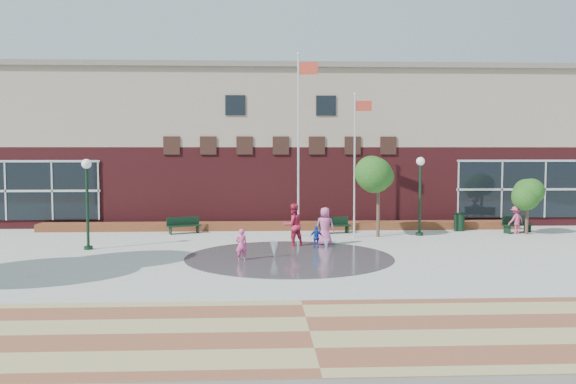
{
  "coord_description": "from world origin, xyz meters",
  "views": [
    {
      "loc": [
        -1.19,
        -21.28,
        4.37
      ],
      "look_at": [
        0.0,
        4.0,
        2.6
      ],
      "focal_mm": 38.0,
      "sensor_mm": 36.0,
      "label": 1
    }
  ],
  "objects_px": {
    "bench_left": "(184,229)",
    "trash_can": "(459,222)",
    "flagpole_left": "(299,135)",
    "child_splash": "(241,245)",
    "flagpole_right": "(355,157)"
  },
  "relations": [
    {
      "from": "flagpole_right",
      "to": "child_splash",
      "type": "xyz_separation_m",
      "value": [
        -5.43,
        -6.0,
        -3.36
      ]
    },
    {
      "from": "trash_can",
      "to": "child_splash",
      "type": "height_order",
      "value": "child_splash"
    },
    {
      "from": "trash_can",
      "to": "child_splash",
      "type": "relative_size",
      "value": 0.77
    },
    {
      "from": "flagpole_left",
      "to": "child_splash",
      "type": "bearing_deg",
      "value": -94.2
    },
    {
      "from": "trash_can",
      "to": "child_splash",
      "type": "xyz_separation_m",
      "value": [
        -11.4,
        -8.19,
        0.14
      ]
    },
    {
      "from": "bench_left",
      "to": "flagpole_left",
      "type": "bearing_deg",
      "value": -33.92
    },
    {
      "from": "flagpole_left",
      "to": "bench_left",
      "type": "distance_m",
      "value": 7.72
    },
    {
      "from": "flagpole_left",
      "to": "child_splash",
      "type": "height_order",
      "value": "flagpole_left"
    },
    {
      "from": "flagpole_left",
      "to": "bench_left",
      "type": "bearing_deg",
      "value": -173.7
    },
    {
      "from": "trash_can",
      "to": "child_splash",
      "type": "distance_m",
      "value": 14.04
    },
    {
      "from": "flagpole_right",
      "to": "bench_left",
      "type": "height_order",
      "value": "flagpole_right"
    },
    {
      "from": "flagpole_right",
      "to": "bench_left",
      "type": "distance_m",
      "value": 9.57
    },
    {
      "from": "flagpole_left",
      "to": "flagpole_right",
      "type": "height_order",
      "value": "flagpole_left"
    },
    {
      "from": "bench_left",
      "to": "trash_can",
      "type": "relative_size",
      "value": 1.83
    },
    {
      "from": "flagpole_left",
      "to": "trash_can",
      "type": "relative_size",
      "value": 9.37
    }
  ]
}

